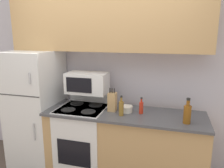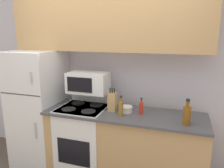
{
  "view_description": "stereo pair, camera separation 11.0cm",
  "coord_description": "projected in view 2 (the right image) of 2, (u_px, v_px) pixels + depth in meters",
  "views": [
    {
      "loc": [
        0.85,
        -2.18,
        1.85
      ],
      "look_at": [
        0.16,
        0.27,
        1.27
      ],
      "focal_mm": 35.0,
      "sensor_mm": 36.0,
      "label": 1
    },
    {
      "loc": [
        0.95,
        -2.15,
        1.85
      ],
      "look_at": [
        0.16,
        0.27,
        1.27
      ],
      "focal_mm": 35.0,
      "sensor_mm": 36.0,
      "label": 2
    }
  ],
  "objects": [
    {
      "name": "wall_back",
      "position": [
        112.0,
        75.0,
        3.1
      ],
      "size": [
        8.0,
        0.05,
        2.55
      ],
      "color": "silver",
      "rests_on": "ground_plane"
    },
    {
      "name": "refrigerator",
      "position": [
        39.0,
        108.0,
        3.14
      ],
      "size": [
        0.62,
        0.74,
        1.63
      ],
      "color": "white",
      "rests_on": "ground_plane"
    },
    {
      "name": "upper_cabinets",
      "position": [
        107.0,
        24.0,
        2.76
      ],
      "size": [
        2.56,
        0.34,
        0.7
      ],
      "color": "tan",
      "rests_on": "refrigerator"
    },
    {
      "name": "knife_block",
      "position": [
        112.0,
        102.0,
        2.69
      ],
      "size": [
        0.1,
        0.1,
        0.29
      ],
      "color": "tan",
      "rests_on": "lower_cabinets"
    },
    {
      "name": "stove",
      "position": [
        84.0,
        139.0,
        2.92
      ],
      "size": [
        0.6,
        0.61,
        1.09
      ],
      "color": "white",
      "rests_on": "ground_plane"
    },
    {
      "name": "bottle_whiskey",
      "position": [
        187.0,
        115.0,
        2.28
      ],
      "size": [
        0.08,
        0.08,
        0.28
      ],
      "color": "brown",
      "rests_on": "lower_cabinets"
    },
    {
      "name": "bottle_vinegar",
      "position": [
        121.0,
        108.0,
        2.53
      ],
      "size": [
        0.06,
        0.06,
        0.24
      ],
      "color": "olive",
      "rests_on": "lower_cabinets"
    },
    {
      "name": "microwave",
      "position": [
        88.0,
        83.0,
        2.87
      ],
      "size": [
        0.53,
        0.31,
        0.27
      ],
      "color": "white",
      "rests_on": "stove"
    },
    {
      "name": "bottle_hot_sauce",
      "position": [
        141.0,
        108.0,
        2.59
      ],
      "size": [
        0.05,
        0.05,
        0.2
      ],
      "color": "red",
      "rests_on": "lower_cabinets"
    },
    {
      "name": "bowl",
      "position": [
        126.0,
        109.0,
        2.66
      ],
      "size": [
        0.16,
        0.16,
        0.08
      ],
      "color": "silver",
      "rests_on": "lower_cabinets"
    },
    {
      "name": "lower_cabinets",
      "position": [
        124.0,
        146.0,
        2.77
      ],
      "size": [
        1.94,
        0.63,
        0.92
      ],
      "color": "tan",
      "rests_on": "ground_plane"
    }
  ]
}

